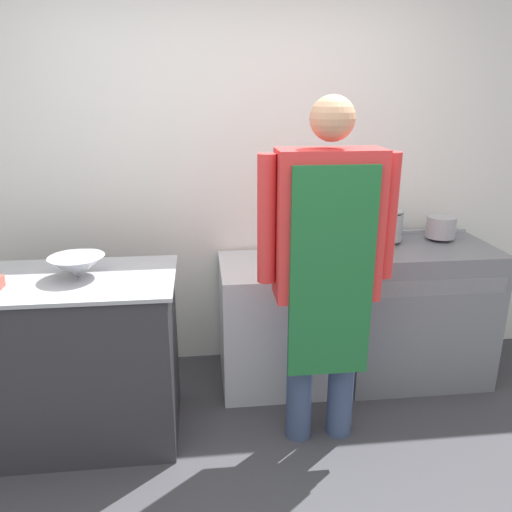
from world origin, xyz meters
TOP-DOWN VIEW (x-y plane):
  - wall_back at (0.00, 1.69)m, footprint 8.00×0.05m
  - prep_counter at (-0.98, 0.88)m, footprint 1.31×0.65m
  - stove at (1.18, 1.30)m, footprint 0.91×0.62m
  - fridge_unit at (0.26, 1.32)m, footprint 0.68×0.63m
  - person_cook at (0.43, 0.72)m, footprint 0.69×0.24m
  - mixing_bowl at (-0.81, 0.88)m, footprint 0.28×0.28m
  - stock_pot at (0.97, 1.41)m, footprint 0.24×0.24m
  - sauce_pot at (1.36, 1.41)m, footprint 0.19×0.19m

SIDE VIEW (x-z plane):
  - fridge_unit at x=0.26m, z-range 0.00..0.80m
  - stove at x=1.18m, z-range -0.01..0.91m
  - prep_counter at x=-0.98m, z-range 0.00..0.92m
  - mixing_bowl at x=-0.81m, z-range 0.92..1.03m
  - sauce_pot at x=1.36m, z-range 0.92..1.05m
  - stock_pot at x=0.97m, z-range 0.92..1.12m
  - person_cook at x=0.43m, z-range 0.14..1.94m
  - wall_back at x=0.00m, z-range 0.00..2.70m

